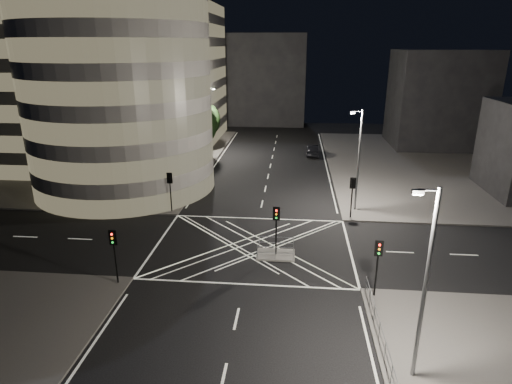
# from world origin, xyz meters

# --- Properties ---
(ground) EXTENTS (120.00, 120.00, 0.00)m
(ground) POSITION_xyz_m (0.00, 0.00, 0.00)
(ground) COLOR black
(ground) RESTS_ON ground
(sidewalk_far_left) EXTENTS (42.00, 42.00, 0.15)m
(sidewalk_far_left) POSITION_xyz_m (-29.00, 27.00, 0.07)
(sidewalk_far_left) COLOR #54514F
(sidewalk_far_left) RESTS_ON ground
(sidewalk_far_right) EXTENTS (42.00, 42.00, 0.15)m
(sidewalk_far_right) POSITION_xyz_m (29.00, 27.00, 0.07)
(sidewalk_far_right) COLOR #54514F
(sidewalk_far_right) RESTS_ON ground
(central_island) EXTENTS (3.00, 2.00, 0.15)m
(central_island) POSITION_xyz_m (2.00, -1.50, 0.07)
(central_island) COLOR slate
(central_island) RESTS_ON ground
(office_tower_curved) EXTENTS (30.00, 29.00, 27.20)m
(office_tower_curved) POSITION_xyz_m (-20.74, 18.74, 12.65)
(office_tower_curved) COLOR gray
(office_tower_curved) RESTS_ON sidewalk_far_left
(office_block_rear) EXTENTS (24.00, 16.00, 22.00)m
(office_block_rear) POSITION_xyz_m (-22.00, 42.00, 11.15)
(office_block_rear) COLOR gray
(office_block_rear) RESTS_ON sidewalk_far_left
(building_right_far) EXTENTS (14.00, 12.00, 15.00)m
(building_right_far) POSITION_xyz_m (26.00, 40.00, 7.65)
(building_right_far) COLOR black
(building_right_far) RESTS_ON sidewalk_far_right
(building_far_end) EXTENTS (18.00, 8.00, 18.00)m
(building_far_end) POSITION_xyz_m (-4.00, 58.00, 9.00)
(building_far_end) COLOR black
(building_far_end) RESTS_ON ground
(tree_a) EXTENTS (4.56, 4.56, 7.40)m
(tree_a) POSITION_xyz_m (-10.50, 9.00, 4.92)
(tree_a) COLOR black
(tree_a) RESTS_ON sidewalk_far_left
(tree_b) EXTENTS (5.07, 5.07, 7.93)m
(tree_b) POSITION_xyz_m (-10.50, 15.00, 5.15)
(tree_b) COLOR black
(tree_b) RESTS_ON sidewalk_far_left
(tree_c) EXTENTS (4.80, 4.80, 7.74)m
(tree_c) POSITION_xyz_m (-10.50, 21.00, 5.12)
(tree_c) COLOR black
(tree_c) RESTS_ON sidewalk_far_left
(tree_d) EXTENTS (5.59, 5.59, 8.33)m
(tree_d) POSITION_xyz_m (-10.50, 27.00, 5.25)
(tree_d) COLOR black
(tree_d) RESTS_ON sidewalk_far_left
(tree_e) EXTENTS (4.42, 4.42, 7.25)m
(tree_e) POSITION_xyz_m (-10.50, 33.00, 4.84)
(tree_e) COLOR black
(tree_e) RESTS_ON sidewalk_far_left
(traffic_signal_fl) EXTENTS (0.55, 0.22, 4.00)m
(traffic_signal_fl) POSITION_xyz_m (-8.80, 6.80, 2.91)
(traffic_signal_fl) COLOR black
(traffic_signal_fl) RESTS_ON sidewalk_far_left
(traffic_signal_nl) EXTENTS (0.55, 0.22, 4.00)m
(traffic_signal_nl) POSITION_xyz_m (-8.80, -6.80, 2.91)
(traffic_signal_nl) COLOR black
(traffic_signal_nl) RESTS_ON sidewalk_near_left
(traffic_signal_fr) EXTENTS (0.55, 0.22, 4.00)m
(traffic_signal_fr) POSITION_xyz_m (8.80, 6.80, 2.91)
(traffic_signal_fr) COLOR black
(traffic_signal_fr) RESTS_ON sidewalk_far_right
(traffic_signal_nr) EXTENTS (0.55, 0.22, 4.00)m
(traffic_signal_nr) POSITION_xyz_m (8.80, -6.80, 2.91)
(traffic_signal_nr) COLOR black
(traffic_signal_nr) RESTS_ON sidewalk_near_right
(traffic_signal_island) EXTENTS (0.55, 0.22, 4.00)m
(traffic_signal_island) POSITION_xyz_m (2.00, -1.50, 2.91)
(traffic_signal_island) COLOR black
(traffic_signal_island) RESTS_ON central_island
(street_lamp_left_near) EXTENTS (1.25, 0.25, 10.00)m
(street_lamp_left_near) POSITION_xyz_m (-9.44, 12.00, 5.54)
(street_lamp_left_near) COLOR slate
(street_lamp_left_near) RESTS_ON sidewalk_far_left
(street_lamp_left_far) EXTENTS (1.25, 0.25, 10.00)m
(street_lamp_left_far) POSITION_xyz_m (-9.44, 30.00, 5.54)
(street_lamp_left_far) COLOR slate
(street_lamp_left_far) RESTS_ON sidewalk_far_left
(street_lamp_right_far) EXTENTS (1.25, 0.25, 10.00)m
(street_lamp_right_far) POSITION_xyz_m (9.44, 9.00, 5.54)
(street_lamp_right_far) COLOR slate
(street_lamp_right_far) RESTS_ON sidewalk_far_right
(street_lamp_right_near) EXTENTS (1.25, 0.25, 10.00)m
(street_lamp_right_near) POSITION_xyz_m (9.44, -14.00, 5.54)
(street_lamp_right_near) COLOR slate
(street_lamp_right_near) RESTS_ON sidewalk_near_right
(railing_near_right) EXTENTS (0.06, 11.70, 1.10)m
(railing_near_right) POSITION_xyz_m (8.30, -12.15, 0.70)
(railing_near_right) COLOR slate
(railing_near_right) RESTS_ON sidewalk_near_right
(railing_island_south) EXTENTS (2.80, 0.06, 1.10)m
(railing_island_south) POSITION_xyz_m (2.00, -2.40, 0.70)
(railing_island_south) COLOR slate
(railing_island_south) RESTS_ON central_island
(railing_island_north) EXTENTS (2.80, 0.06, 1.10)m
(railing_island_north) POSITION_xyz_m (2.00, -0.60, 0.70)
(railing_island_north) COLOR slate
(railing_island_north) RESTS_ON central_island
(sedan) EXTENTS (1.69, 4.84, 1.59)m
(sedan) POSITION_xyz_m (5.92, 31.54, 0.80)
(sedan) COLOR black
(sedan) RESTS_ON ground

